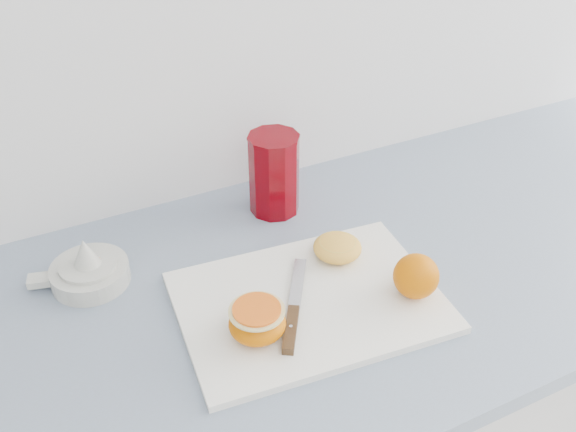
{
  "coord_description": "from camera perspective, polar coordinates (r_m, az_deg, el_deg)",
  "views": [
    {
      "loc": [
        -0.36,
        1.04,
        1.54
      ],
      "look_at": [
        0.01,
        1.78,
        0.96
      ],
      "focal_mm": 40.0,
      "sensor_mm": 36.0,
      "label": 1
    }
  ],
  "objects": [
    {
      "name": "cutting_board",
      "position": [
        0.95,
        1.89,
        -7.64
      ],
      "size": [
        0.4,
        0.3,
        0.01
      ],
      "primitive_type": "cube",
      "rotation": [
        0.0,
        0.0,
        -0.09
      ],
      "color": "white",
      "rests_on": "counter"
    },
    {
      "name": "whole_orange",
      "position": [
        0.95,
        11.31,
        -5.27
      ],
      "size": [
        0.07,
        0.07,
        0.07
      ],
      "color": "#D96D00",
      "rests_on": "cutting_board"
    },
    {
      "name": "half_orange",
      "position": [
        0.88,
        -2.76,
        -9.37
      ],
      "size": [
        0.08,
        0.08,
        0.05
      ],
      "color": "#D96D00",
      "rests_on": "cutting_board"
    },
    {
      "name": "squeezed_shell",
      "position": [
        1.02,
        4.41,
        -2.78
      ],
      "size": [
        0.08,
        0.08,
        0.03
      ],
      "color": "#F7B038",
      "rests_on": "cutting_board"
    },
    {
      "name": "paring_knife",
      "position": [
        0.91,
        0.37,
        -9.27
      ],
      "size": [
        0.12,
        0.17,
        0.01
      ],
      "color": "#472C16",
      "rests_on": "cutting_board"
    },
    {
      "name": "citrus_juicer",
      "position": [
        1.03,
        -17.32,
        -4.65
      ],
      "size": [
        0.15,
        0.12,
        0.08
      ],
      "color": "silver",
      "rests_on": "counter"
    },
    {
      "name": "red_tumbler",
      "position": [
        1.11,
        -1.24,
        3.53
      ],
      "size": [
        0.09,
        0.09,
        0.15
      ],
      "color": "#6B0007",
      "rests_on": "counter"
    }
  ]
}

